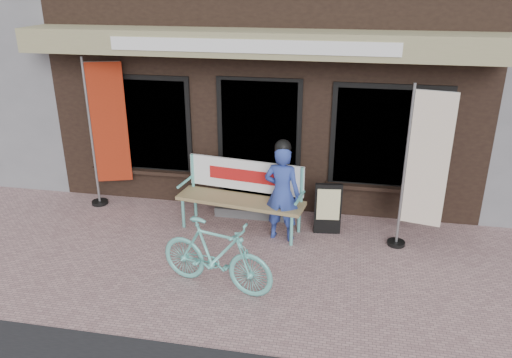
% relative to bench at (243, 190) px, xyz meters
% --- Properties ---
extents(ground, '(70.00, 70.00, 0.00)m').
position_rel_bench_xyz_m(ground, '(0.12, -1.27, -0.62)').
color(ground, '#A47E7D').
rests_on(ground, ground).
extents(storefront, '(7.00, 6.77, 6.00)m').
position_rel_bench_xyz_m(storefront, '(0.12, 3.69, 2.37)').
color(storefront, black).
rests_on(storefront, ground).
extents(bench, '(1.99, 0.77, 1.05)m').
position_rel_bench_xyz_m(bench, '(0.00, 0.00, 0.00)').
color(bench, '#62BFB6').
rests_on(bench, ground).
extents(person, '(0.57, 0.42, 1.54)m').
position_rel_bench_xyz_m(person, '(0.64, -0.25, 0.14)').
color(person, '#2C4097').
rests_on(person, ground).
extents(bicycle, '(1.58, 0.80, 0.92)m').
position_rel_bench_xyz_m(bicycle, '(0.03, -1.66, -0.16)').
color(bicycle, '#62BFB6').
rests_on(bicycle, ground).
extents(nobori_red, '(0.74, 0.37, 2.49)m').
position_rel_bench_xyz_m(nobori_red, '(-2.36, 0.44, 0.67)').
color(nobori_red, gray).
rests_on(nobori_red, ground).
extents(nobori_cream, '(0.70, 0.30, 2.36)m').
position_rel_bench_xyz_m(nobori_cream, '(2.54, -0.19, 0.60)').
color(nobori_cream, gray).
rests_on(nobori_cream, ground).
extents(menu_stand, '(0.41, 0.13, 0.80)m').
position_rel_bench_xyz_m(menu_stand, '(1.29, 0.04, -0.21)').
color(menu_stand, black).
rests_on(menu_stand, ground).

